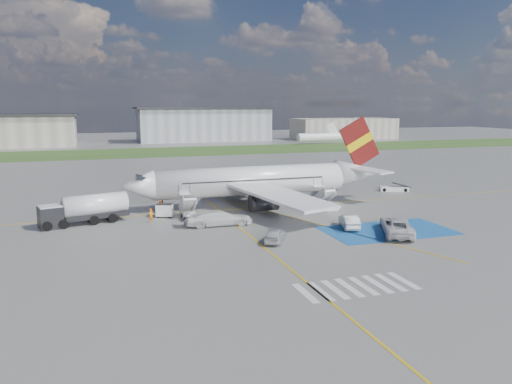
# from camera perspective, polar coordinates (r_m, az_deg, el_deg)

# --- Properties ---
(ground) EXTENTS (400.00, 400.00, 0.00)m
(ground) POSITION_cam_1_polar(r_m,az_deg,el_deg) (55.45, 3.81, -4.26)
(ground) COLOR #60605E
(ground) RESTS_ON ground
(grass_strip) EXTENTS (400.00, 30.00, 0.01)m
(grass_strip) POSITION_cam_1_polar(r_m,az_deg,el_deg) (146.81, -10.27, 4.54)
(grass_strip) COLOR #2D4C1E
(grass_strip) RESTS_ON ground
(taxiway_line_main) EXTENTS (120.00, 0.20, 0.01)m
(taxiway_line_main) POSITION_cam_1_polar(r_m,az_deg,el_deg) (66.42, -0.07, -1.83)
(taxiway_line_main) COLOR gold
(taxiway_line_main) RESTS_ON ground
(taxiway_line_cross) EXTENTS (0.20, 60.00, 0.01)m
(taxiway_line_cross) POSITION_cam_1_polar(r_m,az_deg,el_deg) (44.73, 2.67, -7.76)
(taxiway_line_cross) COLOR gold
(taxiway_line_cross) RESTS_ON ground
(taxiway_line_diag) EXTENTS (20.71, 56.45, 0.01)m
(taxiway_line_diag) POSITION_cam_1_polar(r_m,az_deg,el_deg) (66.42, -0.07, -1.83)
(taxiway_line_diag) COLOR gold
(taxiway_line_diag) RESTS_ON ground
(staging_box) EXTENTS (14.00, 8.00, 0.01)m
(staging_box) POSITION_cam_1_polar(r_m,az_deg,el_deg) (56.55, 14.82, -4.29)
(staging_box) COLOR #195397
(staging_box) RESTS_ON ground
(crosswalk) EXTENTS (9.00, 4.00, 0.01)m
(crosswalk) POSITION_cam_1_polar(r_m,az_deg,el_deg) (39.21, 11.39, -10.57)
(crosswalk) COLOR silver
(crosswalk) RESTS_ON ground
(terminal_centre) EXTENTS (48.00, 18.00, 12.00)m
(terminal_centre) POSITION_cam_1_polar(r_m,az_deg,el_deg) (189.25, -6.01, 7.66)
(terminal_centre) COLOR gray
(terminal_centre) RESTS_ON ground
(terminal_east) EXTENTS (40.00, 16.00, 8.00)m
(terminal_east) POSITION_cam_1_polar(r_m,az_deg,el_deg) (201.92, 10.00, 7.15)
(terminal_east) COLOR gray
(terminal_east) RESTS_ON ground
(airliner) EXTENTS (36.81, 32.95, 11.92)m
(airliner) POSITION_cam_1_polar(r_m,az_deg,el_deg) (68.16, 0.61, 1.36)
(airliner) COLOR silver
(airliner) RESTS_ON ground
(airstairs_fwd) EXTENTS (1.90, 5.20, 3.60)m
(airstairs_fwd) POSITION_cam_1_polar(r_m,az_deg,el_deg) (60.86, -7.63, -2.43)
(airstairs_fwd) COLOR silver
(airstairs_fwd) RESTS_ON ground
(airstairs_aft) EXTENTS (1.90, 5.20, 3.60)m
(airstairs_aft) POSITION_cam_1_polar(r_m,az_deg,el_deg) (66.68, 8.19, -1.35)
(airstairs_aft) COLOR silver
(airstairs_aft) RESTS_ON ground
(fuel_tanker) EXTENTS (10.12, 5.06, 3.35)m
(fuel_tanker) POSITION_cam_1_polar(r_m,az_deg,el_deg) (60.83, -18.97, -2.15)
(fuel_tanker) COLOR black
(fuel_tanker) RESTS_ON ground
(gpu_cart) EXTENTS (2.27, 1.80, 1.66)m
(gpu_cart) POSITION_cam_1_polar(r_m,az_deg,el_deg) (62.09, -10.40, -2.14)
(gpu_cart) COLOR silver
(gpu_cart) RESTS_ON ground
(belt_loader) EXTENTS (4.85, 3.09, 1.41)m
(belt_loader) POSITION_cam_1_polar(r_m,az_deg,el_deg) (82.25, 15.54, 0.35)
(belt_loader) COLOR silver
(belt_loader) RESTS_ON ground
(car_silver_a) EXTENTS (3.62, 4.52, 1.44)m
(car_silver_a) POSITION_cam_1_polar(r_m,az_deg,el_deg) (50.19, 2.18, -4.92)
(car_silver_a) COLOR #AFB1B6
(car_silver_a) RESTS_ON ground
(car_silver_b) EXTENTS (2.86, 4.89, 1.52)m
(car_silver_b) POSITION_cam_1_polar(r_m,az_deg,el_deg) (56.64, 10.59, -3.31)
(car_silver_b) COLOR #AFB1B6
(car_silver_b) RESTS_ON ground
(van_white_a) EXTENTS (5.47, 6.96, 2.37)m
(van_white_a) POSITION_cam_1_polar(r_m,az_deg,el_deg) (55.25, 15.80, -3.41)
(van_white_a) COLOR silver
(van_white_a) RESTS_ON ground
(van_white_b) EXTENTS (5.92, 2.62, 2.28)m
(van_white_b) POSITION_cam_1_polar(r_m,az_deg,el_deg) (56.94, -4.32, -2.70)
(van_white_b) COLOR silver
(van_white_b) RESTS_ON ground
(crew_fwd) EXTENTS (0.72, 0.71, 1.67)m
(crew_fwd) POSITION_cam_1_polar(r_m,az_deg,el_deg) (59.50, -11.89, -2.64)
(crew_fwd) COLOR orange
(crew_fwd) RESTS_ON ground
(crew_nose) EXTENTS (1.01, 1.04, 1.69)m
(crew_nose) POSITION_cam_1_polar(r_m,az_deg,el_deg) (63.90, -10.86, -1.72)
(crew_nose) COLOR #F75B0D
(crew_nose) RESTS_ON ground
(crew_aft) EXTENTS (1.00, 1.13, 1.84)m
(crew_aft) POSITION_cam_1_polar(r_m,az_deg,el_deg) (65.91, 4.34, -1.15)
(crew_aft) COLOR orange
(crew_aft) RESTS_ON ground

